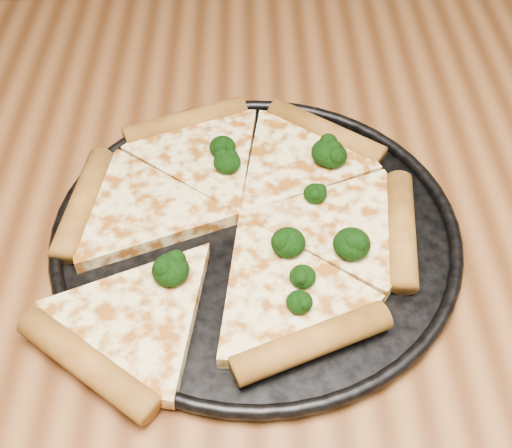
{
  "coord_description": "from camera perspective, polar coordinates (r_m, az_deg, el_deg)",
  "views": [
    {
      "loc": [
        -0.08,
        -0.35,
        1.19
      ],
      "look_at": [
        -0.07,
        0.04,
        0.77
      ],
      "focal_mm": 46.32,
      "sensor_mm": 36.0,
      "label": 1
    }
  ],
  "objects": [
    {
      "name": "pizza",
      "position": [
        0.58,
        -1.86,
        0.31
      ],
      "size": [
        0.33,
        0.36,
        0.02
      ],
      "rotation": [
        0.0,
        0.0,
        0.4
      ],
      "color": "#FFEB9C",
      "rests_on": "pizza_pan"
    },
    {
      "name": "pizza_pan",
      "position": [
        0.58,
        0.0,
        -0.54
      ],
      "size": [
        0.36,
        0.36,
        0.02
      ],
      "color": "black",
      "rests_on": "dining_table"
    },
    {
      "name": "dining_table",
      "position": [
        0.65,
        6.73,
        -8.73
      ],
      "size": [
        1.2,
        0.9,
        0.75
      ],
      "color": "brown",
      "rests_on": "ground"
    },
    {
      "name": "broccoli_florets",
      "position": [
        0.57,
        2.0,
        1.27
      ],
      "size": [
        0.18,
        0.2,
        0.02
      ],
      "color": "black",
      "rests_on": "pizza"
    }
  ]
}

